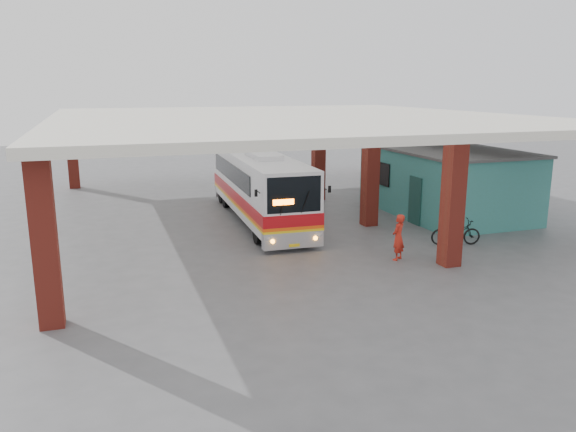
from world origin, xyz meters
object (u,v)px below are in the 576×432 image
(pedestrian, at_px, (398,237))
(motorcycle, at_px, (456,232))
(red_chair, at_px, (367,201))
(coach_bus, at_px, (259,186))

(pedestrian, bearing_deg, motorcycle, 161.82)
(motorcycle, xyz_separation_m, pedestrian, (-3.06, -0.96, 0.32))
(motorcycle, distance_m, red_chair, 7.30)
(pedestrian, bearing_deg, coach_bus, -103.52)
(pedestrian, height_order, red_chair, pedestrian)
(coach_bus, relative_size, red_chair, 14.90)
(motorcycle, distance_m, pedestrian, 3.22)
(coach_bus, distance_m, pedestrian, 7.89)
(coach_bus, distance_m, red_chair, 6.14)
(coach_bus, height_order, pedestrian, coach_bus)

